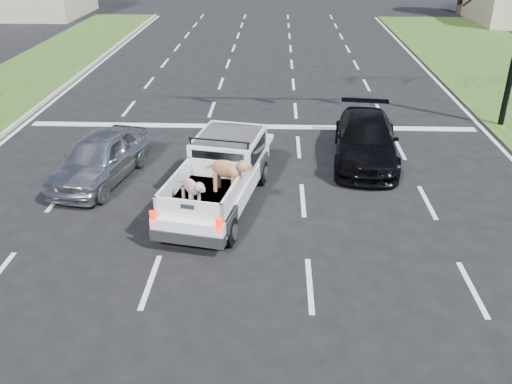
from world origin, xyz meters
TOP-DOWN VIEW (x-y plane):
  - ground at (0.00, 0.00)m, footprint 160.00×160.00m
  - road_markings at (0.00, 6.56)m, footprint 17.75×60.00m
  - pickup_truck at (-0.55, 3.72)m, footprint 2.75×5.31m
  - silver_sedan at (-4.32, 5.11)m, footprint 2.53×4.50m
  - black_coupe at (3.88, 6.96)m, footprint 2.49×5.06m

SIDE VIEW (x-z plane):
  - ground at x=0.00m, z-range 0.00..0.00m
  - road_markings at x=0.00m, z-range 0.00..0.01m
  - black_coupe at x=3.88m, z-range 0.00..1.42m
  - silver_sedan at x=-4.32m, z-range 0.00..1.45m
  - pickup_truck at x=-0.55m, z-range -0.06..1.83m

